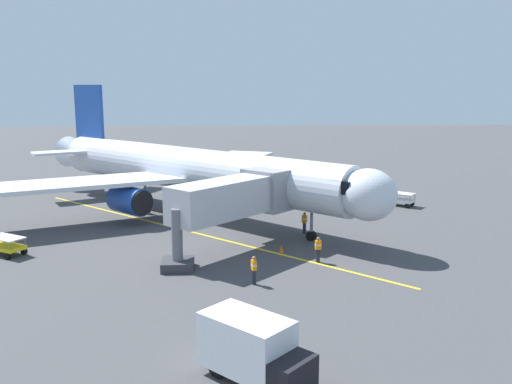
% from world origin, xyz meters
% --- Properties ---
extents(ground_plane, '(220.00, 220.00, 0.00)m').
position_xyz_m(ground_plane, '(0.00, 0.00, 0.00)').
color(ground_plane, '#424244').
extents(apron_lead_in_line, '(28.75, 28.15, 0.01)m').
position_xyz_m(apron_lead_in_line, '(-0.33, 6.86, 0.01)').
color(apron_lead_in_line, yellow).
rests_on(apron_lead_in_line, ground).
extents(airplane, '(33.17, 32.99, 11.50)m').
position_xyz_m(airplane, '(-0.12, 0.66, 4.00)').
color(airplane, silver).
rests_on(airplane, ground).
extents(jet_bridge, '(9.42, 9.55, 5.40)m').
position_xyz_m(jet_bridge, '(-4.43, 12.39, 3.76)').
color(jet_bridge, '#B7B7BC').
rests_on(jet_bridge, ground).
extents(ground_crew_marshaller, '(0.44, 0.31, 1.71)m').
position_xyz_m(ground_crew_marshaller, '(-9.59, 15.55, 0.89)').
color(ground_crew_marshaller, '#23232D').
rests_on(ground_crew_marshaller, ground).
extents(ground_crew_wing_walker, '(0.47, 0.45, 1.71)m').
position_xyz_m(ground_crew_wing_walker, '(-9.74, 8.34, 0.89)').
color(ground_crew_wing_walker, '#23232D').
rests_on(ground_crew_wing_walker, ground).
extents(ground_crew_loader, '(0.35, 0.46, 1.71)m').
position_xyz_m(ground_crew_loader, '(-5.16, 19.43, 0.89)').
color(ground_crew_loader, '#23232D').
rests_on(ground_crew_loader, ground).
extents(baggage_cart_near_nose, '(2.89, 2.74, 1.27)m').
position_xyz_m(baggage_cart_near_nose, '(-20.44, -1.25, 0.66)').
color(baggage_cart_near_nose, white).
rests_on(baggage_cart_near_nose, ground).
extents(baggage_cart_portside, '(2.94, 2.58, 1.27)m').
position_xyz_m(baggage_cart_portside, '(11.49, 12.70, 0.66)').
color(baggage_cart_portside, yellow).
rests_on(baggage_cart_portside, ground).
extents(box_truck_starboard_side, '(4.65, 4.61, 2.62)m').
position_xyz_m(box_truck_starboard_side, '(-4.58, 30.34, 1.39)').
color(box_truck_starboard_side, black).
rests_on(box_truck_starboard_side, ground).
extents(safety_cone_nose_left, '(0.32, 0.32, 0.55)m').
position_xyz_m(safety_cone_nose_left, '(-7.42, 13.28, 0.28)').
color(safety_cone_nose_left, '#F2590F').
rests_on(safety_cone_nose_left, ground).
extents(safety_cone_nose_right, '(0.32, 0.32, 0.55)m').
position_xyz_m(safety_cone_nose_right, '(-17.87, 2.06, 0.28)').
color(safety_cone_nose_right, '#F2590F').
rests_on(safety_cone_nose_right, ground).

